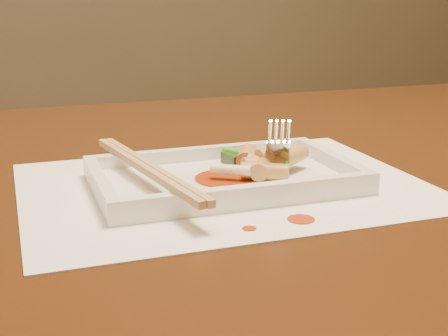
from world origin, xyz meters
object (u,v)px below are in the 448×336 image
object	(u,v)px
table	(263,246)
placemat	(224,186)
plate_base	(224,181)
chopstick_a	(144,168)
fork	(282,98)

from	to	relation	value
table	placemat	xyz separation A→B (m)	(-0.07, -0.06, 0.10)
table	placemat	distance (m)	0.14
table	plate_base	distance (m)	0.14
chopstick_a	fork	size ratio (longest dim) A/B	1.76
chopstick_a	fork	xyz separation A→B (m)	(0.15, 0.02, 0.06)
plate_base	chopstick_a	world-z (taller)	chopstick_a
plate_base	chopstick_a	xyz separation A→B (m)	(-0.08, 0.00, 0.02)
chopstick_a	fork	bearing A→B (deg)	6.75
table	fork	distance (m)	0.19
placemat	fork	xyz separation A→B (m)	(0.07, 0.02, 0.08)
placemat	chopstick_a	world-z (taller)	chopstick_a
placemat	chopstick_a	size ratio (longest dim) A/B	1.63
table	chopstick_a	bearing A→B (deg)	-157.33
chopstick_a	placemat	bearing A→B (deg)	-0.00
placemat	plate_base	world-z (taller)	plate_base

